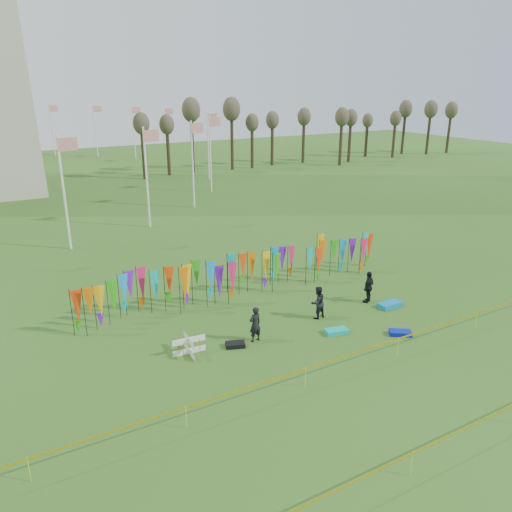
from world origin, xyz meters
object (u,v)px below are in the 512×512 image
kite_bag_blue (400,333)px  kite_bag_turquoise (336,331)px  kite_bag_teal (390,305)px  person_mid (318,303)px  person_left (255,324)px  person_right (369,287)px  box_kite (189,346)px  kite_bag_black (235,345)px

kite_bag_blue → kite_bag_turquoise: bearing=147.5°
kite_bag_teal → person_mid: bearing=168.7°
person_left → kite_bag_blue: 6.89m
kite_bag_turquoise → person_mid: bearing=84.6°
kite_bag_turquoise → kite_bag_blue: (2.51, -1.60, -0.00)m
person_right → person_mid: bearing=-20.2°
box_kite → kite_bag_turquoise: (6.79, -1.64, -0.31)m
person_left → person_right: person_right is taller
kite_bag_black → kite_bag_teal: bearing=-1.8°
box_kite → kite_bag_turquoise: bearing=-13.6°
box_kite → kite_bag_blue: size_ratio=0.84×
person_left → kite_bag_blue: size_ratio=1.69×
box_kite → kite_bag_teal: box_kite is taller
person_right → kite_bag_teal: (0.63, -1.05, -0.75)m
person_mid → kite_bag_black: size_ratio=1.96×
person_mid → person_right: (3.52, 0.22, 0.03)m
box_kite → kite_bag_blue: (9.30, -3.24, -0.31)m
person_mid → box_kite: bearing=-5.2°
box_kite → person_left: size_ratio=0.49×
kite_bag_turquoise → kite_bag_teal: kite_bag_teal is taller
person_left → kite_bag_black: bearing=-5.9°
person_mid → person_right: bearing=177.2°
person_left → kite_bag_black: 1.28m
box_kite → kite_bag_turquoise: size_ratio=0.78×
kite_bag_turquoise → kite_bag_blue: size_ratio=1.07×
kite_bag_black → kite_bag_blue: bearing=-21.3°
person_left → kite_bag_turquoise: size_ratio=1.58×
person_mid → kite_bag_teal: (4.15, -0.83, -0.72)m
person_mid → kite_bag_blue: bearing=118.3°
person_right → kite_bag_teal: bearing=97.2°
kite_bag_turquoise → kite_bag_blue: kite_bag_turquoise is taller
kite_bag_blue → person_mid: bearing=124.7°
kite_bag_blue → person_right: bearing=71.9°
kite_bag_turquoise → kite_bag_teal: 4.42m
person_mid → kite_bag_teal: 4.29m
person_mid → kite_bag_turquoise: 1.94m
kite_bag_black → person_mid: bearing=6.4°
person_mid → person_right: size_ratio=0.96×
box_kite → kite_bag_black: bearing=-11.3°
person_mid → kite_bag_turquoise: person_mid is taller
person_left → kite_bag_black: (-1.04, -0.02, -0.75)m
person_right → kite_bag_blue: person_right is taller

